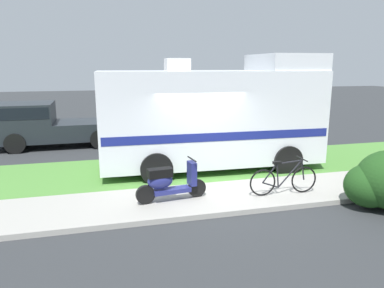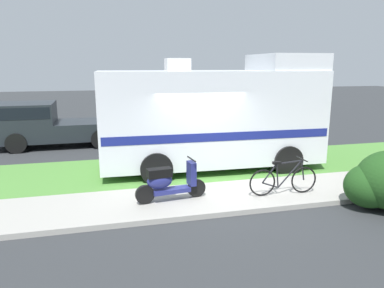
{
  "view_description": "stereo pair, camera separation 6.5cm",
  "coord_description": "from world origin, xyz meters",
  "px_view_note": "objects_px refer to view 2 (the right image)",
  "views": [
    {
      "loc": [
        -2.67,
        -9.06,
        3.22
      ],
      "look_at": [
        -0.25,
        0.3,
        1.1
      ],
      "focal_mm": 33.64,
      "sensor_mm": 36.0,
      "label": 1
    },
    {
      "loc": [
        -2.6,
        -9.08,
        3.22
      ],
      "look_at": [
        -0.25,
        0.3,
        1.1
      ],
      "focal_mm": 33.64,
      "sensor_mm": 36.0,
      "label": 2
    }
  ],
  "objects_px": {
    "scooter": "(168,182)",
    "bottle_green": "(369,177)",
    "motorhome_rv": "(213,115)",
    "bicycle": "(283,180)",
    "pickup_truck_near": "(46,123)"
  },
  "relations": [
    {
      "from": "motorhome_rv",
      "to": "scooter",
      "type": "height_order",
      "value": "motorhome_rv"
    },
    {
      "from": "motorhome_rv",
      "to": "pickup_truck_near",
      "type": "height_order",
      "value": "motorhome_rv"
    },
    {
      "from": "bottle_green",
      "to": "pickup_truck_near",
      "type": "bearing_deg",
      "value": 141.66
    },
    {
      "from": "motorhome_rv",
      "to": "pickup_truck_near",
      "type": "relative_size",
      "value": 1.32
    },
    {
      "from": "scooter",
      "to": "bottle_green",
      "type": "xyz_separation_m",
      "value": [
        5.63,
        0.13,
        -0.35
      ]
    },
    {
      "from": "bicycle",
      "to": "pickup_truck_near",
      "type": "xyz_separation_m",
      "value": [
        -6.41,
        7.72,
        0.45
      ]
    },
    {
      "from": "pickup_truck_near",
      "to": "bottle_green",
      "type": "height_order",
      "value": "pickup_truck_near"
    },
    {
      "from": "bicycle",
      "to": "bottle_green",
      "type": "distance_m",
      "value": 2.88
    },
    {
      "from": "motorhome_rv",
      "to": "scooter",
      "type": "distance_m",
      "value": 3.56
    },
    {
      "from": "motorhome_rv",
      "to": "pickup_truck_near",
      "type": "xyz_separation_m",
      "value": [
        -5.55,
        4.68,
        -0.75
      ]
    },
    {
      "from": "scooter",
      "to": "motorhome_rv",
      "type": "bearing_deg",
      "value": 55.01
    },
    {
      "from": "motorhome_rv",
      "to": "scooter",
      "type": "bearing_deg",
      "value": -124.99
    },
    {
      "from": "scooter",
      "to": "pickup_truck_near",
      "type": "distance_m",
      "value": 8.28
    },
    {
      "from": "motorhome_rv",
      "to": "bottle_green",
      "type": "height_order",
      "value": "motorhome_rv"
    },
    {
      "from": "bicycle",
      "to": "pickup_truck_near",
      "type": "distance_m",
      "value": 10.04
    }
  ]
}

